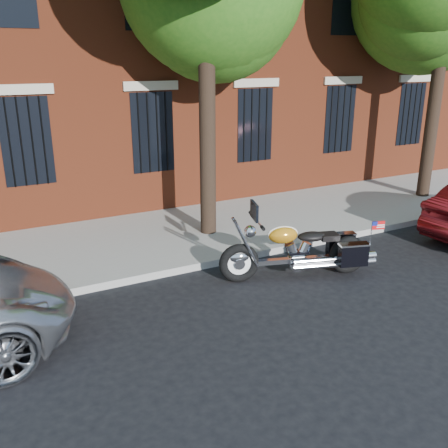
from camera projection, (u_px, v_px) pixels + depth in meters
ground at (253, 291)px, 9.03m from camera, size 120.00×120.00×0.00m
curb at (219, 261)px, 10.16m from camera, size 40.00×0.16×0.15m
sidewalk at (183, 233)px, 11.74m from camera, size 40.00×3.60×0.15m
motorcycle at (303, 252)px, 9.44m from camera, size 2.86×1.44×1.54m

